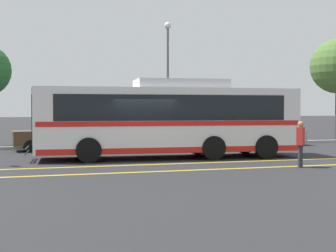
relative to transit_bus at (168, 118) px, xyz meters
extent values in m
plane|color=#262628|center=(-1.30, -0.44, -1.72)|extent=(220.00, 220.00, 0.00)
cube|color=gold|center=(-0.02, -2.20, -1.71)|extent=(31.11, 0.20, 0.01)
cube|color=gold|center=(-0.02, -4.17, -1.71)|extent=(31.11, 0.20, 0.01)
cube|color=#99999E|center=(-0.02, 6.24, -1.64)|extent=(39.11, 0.36, 0.15)
cube|color=silver|center=(-0.02, 0.00, -0.06)|extent=(11.25, 3.23, 2.67)
cube|color=black|center=(-0.02, 0.00, 0.45)|extent=(9.70, 3.17, 1.05)
cube|color=red|center=(-0.02, 0.00, -0.19)|extent=(11.03, 3.26, 0.20)
cube|color=red|center=(-0.02, 0.00, -1.28)|extent=(11.03, 3.25, 0.24)
cube|color=black|center=(-5.58, 0.35, -0.01)|extent=(0.18, 2.23, 1.97)
cube|color=black|center=(-5.58, 0.35, 1.13)|extent=(0.15, 1.77, 0.24)
cube|color=silver|center=(0.54, -0.03, 1.47)|extent=(4.01, 2.27, 0.38)
cube|color=black|center=(-5.86, 0.37, -1.17)|extent=(0.16, 1.90, 0.04)
cube|color=black|center=(-5.86, 0.37, -1.37)|extent=(0.16, 1.90, 0.04)
cylinder|color=black|center=(-3.53, -0.99, -1.22)|extent=(1.02, 0.34, 1.00)
cylinder|color=black|center=(-3.38, 1.43, -1.22)|extent=(1.02, 0.34, 1.00)
cylinder|color=black|center=(1.57, -1.32, -1.22)|extent=(1.02, 0.34, 1.00)
cylinder|color=black|center=(1.73, 1.11, -1.22)|extent=(1.02, 0.34, 1.00)
cylinder|color=black|center=(3.90, -1.46, -1.22)|extent=(1.02, 0.34, 1.00)
cylinder|color=black|center=(4.05, 0.96, -1.22)|extent=(1.02, 0.34, 1.00)
cube|color=#4C3823|center=(-4.57, 5.12, -1.05)|extent=(4.21, 2.01, 0.72)
cube|color=black|center=(-4.68, 5.11, -0.46)|extent=(1.83, 1.62, 0.47)
cylinder|color=black|center=(-3.38, 6.02, -1.42)|extent=(0.61, 0.25, 0.60)
cylinder|color=black|center=(-3.25, 4.42, -1.42)|extent=(0.61, 0.25, 0.60)
cylinder|color=black|center=(-5.90, 5.81, -1.42)|extent=(0.61, 0.25, 0.60)
cylinder|color=black|center=(-5.77, 4.21, -1.42)|extent=(0.61, 0.25, 0.60)
cube|color=#9E9EA3|center=(1.45, 5.13, -1.11)|extent=(4.07, 1.89, 0.61)
cube|color=black|center=(1.35, 5.12, -0.60)|extent=(1.75, 1.56, 0.41)
cylinder|color=black|center=(2.64, 5.99, -1.42)|extent=(0.61, 0.23, 0.60)
cylinder|color=black|center=(2.72, 4.40, -1.42)|extent=(0.61, 0.23, 0.60)
cylinder|color=black|center=(0.17, 5.86, -1.42)|extent=(0.61, 0.23, 0.60)
cylinder|color=black|center=(0.26, 4.27, -1.42)|extent=(0.61, 0.23, 0.60)
cube|color=#9E9EA3|center=(7.42, 5.17, -1.12)|extent=(4.40, 2.01, 0.60)
cube|color=black|center=(7.31, 5.18, -0.54)|extent=(1.90, 1.63, 0.55)
cylinder|color=black|center=(8.80, 5.89, -1.42)|extent=(0.61, 0.24, 0.60)
cylinder|color=black|center=(8.69, 4.26, -1.42)|extent=(0.61, 0.24, 0.60)
cylinder|color=black|center=(6.15, 6.07, -1.42)|extent=(0.61, 0.24, 0.60)
cylinder|color=black|center=(6.03, 4.44, -1.42)|extent=(0.61, 0.24, 0.60)
cylinder|color=#2D2D33|center=(3.74, -4.43, -1.31)|extent=(0.14, 0.14, 0.81)
cylinder|color=#2D2D33|center=(3.63, -4.56, -1.31)|extent=(0.14, 0.14, 0.81)
cube|color=red|center=(3.68, -4.49, -0.58)|extent=(0.45, 0.45, 0.64)
sphere|color=#9E704C|center=(3.68, -4.49, -0.15)|extent=(0.22, 0.22, 0.22)
cylinder|color=#59595E|center=(2.13, 7.57, 1.73)|extent=(0.14, 0.14, 6.89)
sphere|color=silver|center=(2.13, 7.57, 5.38)|extent=(0.41, 0.41, 0.41)
camera|label=1|loc=(-5.54, -19.37, 0.39)|focal=50.00mm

